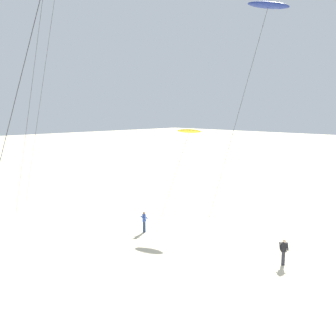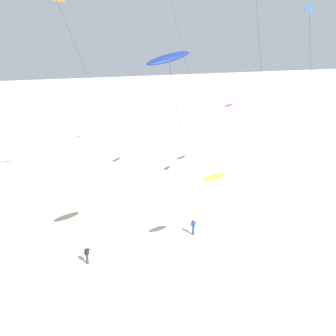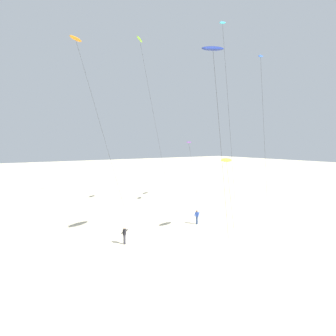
{
  "view_description": "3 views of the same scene",
  "coord_description": "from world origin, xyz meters",
  "px_view_note": "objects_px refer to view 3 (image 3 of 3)",
  "views": [
    {
      "loc": [
        -17.74,
        -12.22,
        9.44
      ],
      "look_at": [
        0.71,
        6.25,
        5.18
      ],
      "focal_mm": 37.15,
      "sensor_mm": 36.0,
      "label": 1
    },
    {
      "loc": [
        33.96,
        -5.76,
        19.64
      ],
      "look_at": [
        -0.28,
        5.03,
        7.27
      ],
      "focal_mm": 45.0,
      "sensor_mm": 36.0,
      "label": 2
    },
    {
      "loc": [
        30.4,
        -17.4,
        9.83
      ],
      "look_at": [
        -3.53,
        5.66,
        6.51
      ],
      "focal_mm": 36.8,
      "sensor_mm": 36.0,
      "label": 3
    }
  ],
  "objects_px": {
    "kite_lime": "(141,49)",
    "kite_orange": "(77,44)",
    "kite_navy": "(213,50)",
    "kite_yellow": "(226,161)",
    "kite_blue": "(261,60)",
    "kite_flyer_nearest": "(197,217)",
    "kite_purple": "(189,143)",
    "kite_flyer_middle": "(125,235)",
    "kite_cyan": "(223,26)"
  },
  "relations": [
    {
      "from": "kite_lime",
      "to": "kite_orange",
      "type": "bearing_deg",
      "value": -58.99
    },
    {
      "from": "kite_navy",
      "to": "kite_yellow",
      "type": "relative_size",
      "value": 2.26
    },
    {
      "from": "kite_blue",
      "to": "kite_navy",
      "type": "distance_m",
      "value": 18.9
    },
    {
      "from": "kite_flyer_nearest",
      "to": "kite_purple",
      "type": "bearing_deg",
      "value": 145.37
    },
    {
      "from": "kite_orange",
      "to": "kite_flyer_middle",
      "type": "xyz_separation_m",
      "value": [
        12.07,
        -0.1,
        -20.39
      ]
    },
    {
      "from": "kite_cyan",
      "to": "kite_navy",
      "type": "distance_m",
      "value": 17.74
    },
    {
      "from": "kite_cyan",
      "to": "kite_flyer_middle",
      "type": "height_order",
      "value": "kite_cyan"
    },
    {
      "from": "kite_purple",
      "to": "kite_flyer_nearest",
      "type": "relative_size",
      "value": 5.75
    },
    {
      "from": "kite_blue",
      "to": "kite_navy",
      "type": "height_order",
      "value": "kite_blue"
    },
    {
      "from": "kite_orange",
      "to": "kite_lime",
      "type": "relative_size",
      "value": 0.85
    },
    {
      "from": "kite_orange",
      "to": "kite_cyan",
      "type": "bearing_deg",
      "value": 67.84
    },
    {
      "from": "kite_orange",
      "to": "kite_flyer_middle",
      "type": "bearing_deg",
      "value": -0.46
    },
    {
      "from": "kite_cyan",
      "to": "kite_flyer_nearest",
      "type": "height_order",
      "value": "kite_cyan"
    },
    {
      "from": "kite_purple",
      "to": "kite_orange",
      "type": "relative_size",
      "value": 0.43
    },
    {
      "from": "kite_navy",
      "to": "kite_orange",
      "type": "bearing_deg",
      "value": -163.88
    },
    {
      "from": "kite_yellow",
      "to": "kite_orange",
      "type": "relative_size",
      "value": 0.36
    },
    {
      "from": "kite_cyan",
      "to": "kite_navy",
      "type": "relative_size",
      "value": 1.4
    },
    {
      "from": "kite_orange",
      "to": "kite_lime",
      "type": "distance_m",
      "value": 15.96
    },
    {
      "from": "kite_orange",
      "to": "kite_lime",
      "type": "height_order",
      "value": "kite_lime"
    },
    {
      "from": "kite_orange",
      "to": "kite_lime",
      "type": "xyz_separation_m",
      "value": [
        -8.07,
        13.43,
        3.07
      ]
    },
    {
      "from": "kite_purple",
      "to": "kite_orange",
      "type": "bearing_deg",
      "value": -75.6
    },
    {
      "from": "kite_orange",
      "to": "kite_flyer_nearest",
      "type": "distance_m",
      "value": 24.96
    },
    {
      "from": "kite_lime",
      "to": "kite_flyer_nearest",
      "type": "height_order",
      "value": "kite_lime"
    },
    {
      "from": "kite_navy",
      "to": "kite_flyer_middle",
      "type": "bearing_deg",
      "value": -139.06
    },
    {
      "from": "kite_blue",
      "to": "kite_navy",
      "type": "xyz_separation_m",
      "value": [
        9.02,
        -16.36,
        -2.88
      ]
    },
    {
      "from": "kite_blue",
      "to": "kite_orange",
      "type": "distance_m",
      "value": 23.55
    },
    {
      "from": "kite_blue",
      "to": "kite_flyer_nearest",
      "type": "bearing_deg",
      "value": -86.84
    },
    {
      "from": "kite_cyan",
      "to": "kite_yellow",
      "type": "relative_size",
      "value": 3.16
    },
    {
      "from": "kite_navy",
      "to": "kite_yellow",
      "type": "xyz_separation_m",
      "value": [
        -3.41,
        5.0,
        -9.74
      ]
    },
    {
      "from": "kite_orange",
      "to": "kite_flyer_nearest",
      "type": "height_order",
      "value": "kite_orange"
    },
    {
      "from": "kite_lime",
      "to": "kite_flyer_nearest",
      "type": "xyz_separation_m",
      "value": [
        17.94,
        -2.96,
        -23.46
      ]
    },
    {
      "from": "kite_navy",
      "to": "kite_lime",
      "type": "xyz_separation_m",
      "value": [
        -26.34,
        8.15,
        6.87
      ]
    },
    {
      "from": "kite_cyan",
      "to": "kite_flyer_middle",
      "type": "relative_size",
      "value": 15.23
    },
    {
      "from": "kite_blue",
      "to": "kite_yellow",
      "type": "height_order",
      "value": "kite_blue"
    },
    {
      "from": "kite_cyan",
      "to": "kite_flyer_nearest",
      "type": "xyz_separation_m",
      "value": [
        2.96,
        -6.48,
        -23.6
      ]
    },
    {
      "from": "kite_purple",
      "to": "kite_yellow",
      "type": "distance_m",
      "value": 22.98
    },
    {
      "from": "kite_navy",
      "to": "kite_orange",
      "type": "distance_m",
      "value": 19.39
    },
    {
      "from": "kite_purple",
      "to": "kite_lime",
      "type": "relative_size",
      "value": 0.37
    },
    {
      "from": "kite_yellow",
      "to": "kite_flyer_nearest",
      "type": "distance_m",
      "value": 8.47
    },
    {
      "from": "kite_purple",
      "to": "kite_cyan",
      "type": "bearing_deg",
      "value": -18.26
    },
    {
      "from": "kite_blue",
      "to": "kite_flyer_nearest",
      "type": "xyz_separation_m",
      "value": [
        0.62,
        -11.17,
        -19.46
      ]
    },
    {
      "from": "kite_purple",
      "to": "kite_yellow",
      "type": "height_order",
      "value": "kite_purple"
    },
    {
      "from": "kite_navy",
      "to": "kite_orange",
      "type": "relative_size",
      "value": 0.82
    },
    {
      "from": "kite_cyan",
      "to": "kite_lime",
      "type": "xyz_separation_m",
      "value": [
        -14.97,
        -3.53,
        -0.14
      ]
    },
    {
      "from": "kite_purple",
      "to": "kite_flyer_nearest",
      "type": "height_order",
      "value": "kite_purple"
    },
    {
      "from": "kite_yellow",
      "to": "kite_flyer_nearest",
      "type": "relative_size",
      "value": 4.81
    },
    {
      "from": "kite_blue",
      "to": "kite_lime",
      "type": "xyz_separation_m",
      "value": [
        -17.32,
        -8.21,
        3.99
      ]
    },
    {
      "from": "kite_yellow",
      "to": "kite_orange",
      "type": "bearing_deg",
      "value": -145.31
    },
    {
      "from": "kite_yellow",
      "to": "kite_flyer_middle",
      "type": "bearing_deg",
      "value": -105.02
    },
    {
      "from": "kite_purple",
      "to": "kite_navy",
      "type": "distance_m",
      "value": 29.54
    }
  ]
}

